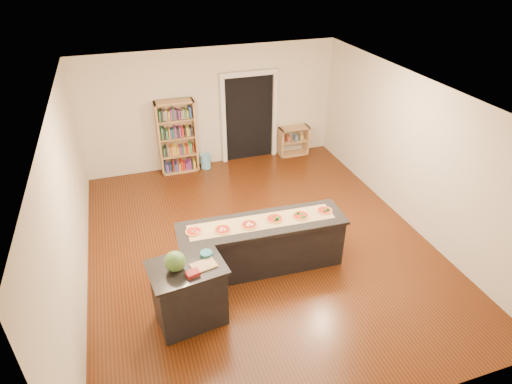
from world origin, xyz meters
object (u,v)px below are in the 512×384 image
object	(u,v)px
bookshelf	(177,137)
low_shelf	(294,141)
kitchen_island	(262,245)
side_counter	(189,293)
waste_bin	(206,161)
watermelon	(175,261)

from	to	relation	value
bookshelf	low_shelf	size ratio (longest dim) A/B	2.33
kitchen_island	side_counter	distance (m)	1.58
waste_bin	low_shelf	bearing A→B (deg)	0.99
kitchen_island	side_counter	bearing A→B (deg)	-147.09
bookshelf	waste_bin	distance (m)	0.93
watermelon	side_counter	bearing A→B (deg)	7.81
waste_bin	side_counter	bearing A→B (deg)	-104.98
side_counter	waste_bin	distance (m)	4.81
kitchen_island	waste_bin	distance (m)	3.85
kitchen_island	low_shelf	distance (m)	4.45
low_shelf	watermelon	world-z (taller)	watermelon
side_counter	watermelon	size ratio (longest dim) A/B	3.57
side_counter	low_shelf	size ratio (longest dim) A/B	1.37
bookshelf	low_shelf	world-z (taller)	bookshelf
side_counter	watermelon	world-z (taller)	watermelon
watermelon	kitchen_island	bearing A→B (deg)	28.44
bookshelf	low_shelf	xyz separation A→B (m)	(2.92, -0.01, -0.50)
bookshelf	low_shelf	bearing A→B (deg)	-0.11
bookshelf	watermelon	xyz separation A→B (m)	(-0.77, -4.70, 0.28)
waste_bin	bookshelf	bearing A→B (deg)	175.78
bookshelf	waste_bin	xyz separation A→B (m)	(0.62, -0.05, -0.69)
kitchen_island	low_shelf	xyz separation A→B (m)	(2.18, 3.88, -0.08)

